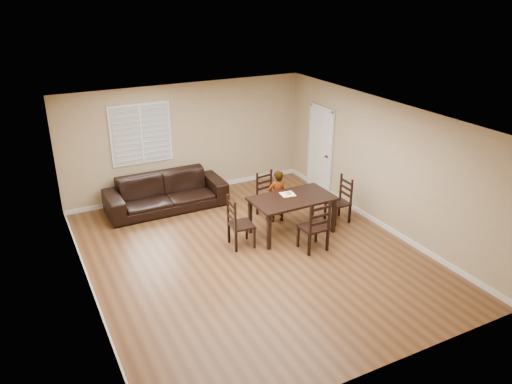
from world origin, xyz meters
TOP-DOWN VIEW (x-y plane):
  - ground at (0.00, 0.00)m, footprint 7.00×7.00m
  - room at (0.04, 0.18)m, footprint 6.04×7.04m
  - dining_table at (1.13, 0.46)m, footprint 1.71×0.98m
  - chair_near at (1.10, 1.53)m, footprint 0.51×0.48m
  - chair_far at (1.15, -0.44)m, footprint 0.49×0.46m
  - chair_left at (-0.16, 0.45)m, footprint 0.48×0.50m
  - chair_right at (2.42, 0.48)m, footprint 0.43×0.46m
  - child at (1.12, 1.08)m, footprint 0.45×0.31m
  - napkin at (1.13, 0.65)m, footprint 0.32×0.32m
  - donut at (1.15, 0.65)m, footprint 0.11×0.11m
  - sofa at (-0.81, 2.81)m, footprint 2.71×1.07m

SIDE VIEW (x-z plane):
  - ground at x=0.00m, z-range 0.00..0.00m
  - sofa at x=-0.81m, z-range 0.00..0.79m
  - chair_near at x=1.10m, z-range -0.05..0.95m
  - chair_right at x=2.42m, z-range -0.05..0.96m
  - chair_left at x=-0.16m, z-range -0.05..1.00m
  - chair_far at x=1.15m, z-range -0.05..1.03m
  - child at x=1.12m, z-range 0.00..1.17m
  - dining_table at x=1.13m, z-range 0.31..1.10m
  - napkin at x=1.13m, z-range 0.79..0.80m
  - donut at x=1.15m, z-range 0.80..0.84m
  - room at x=0.04m, z-range 0.45..3.17m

